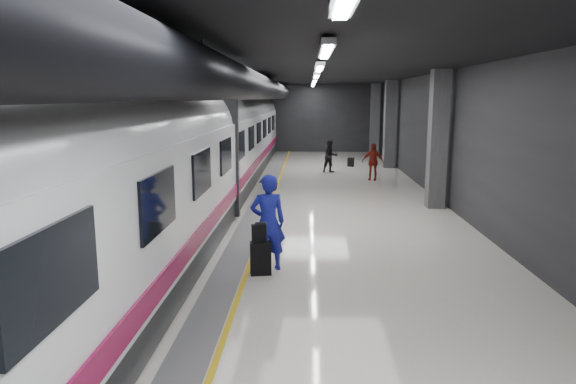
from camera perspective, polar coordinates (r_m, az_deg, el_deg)
ground at (r=15.38m, az=1.01°, el=-3.11°), size 40.00×40.00×0.00m
platform_hall at (r=15.92m, az=0.07°, el=10.20°), size 10.02×40.02×4.51m
train at (r=15.44m, az=-11.14°, el=4.54°), size 3.05×38.00×4.05m
traveler_main at (r=10.75m, az=-2.24°, el=-3.41°), size 0.86×0.68×2.05m
suitcase_main at (r=10.66m, az=-3.06°, el=-7.35°), size 0.46×0.34×0.69m
shoulder_bag at (r=10.52m, az=-3.24°, el=-4.59°), size 0.31×0.24×0.37m
traveler_far_a at (r=25.16m, az=4.72°, el=3.97°), size 0.94×0.84×1.58m
traveler_far_b at (r=23.04m, az=9.40°, el=3.33°), size 1.02×0.60×1.63m
suitcase_far at (r=27.55m, az=6.99°, el=3.31°), size 0.37×0.31×0.47m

